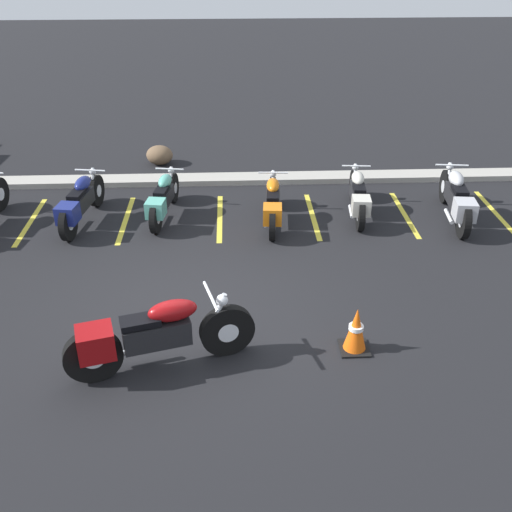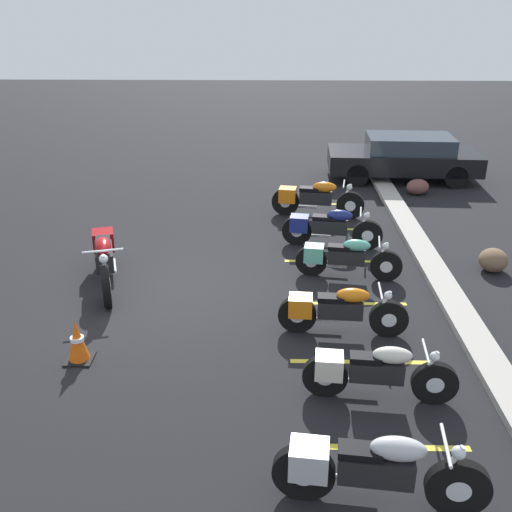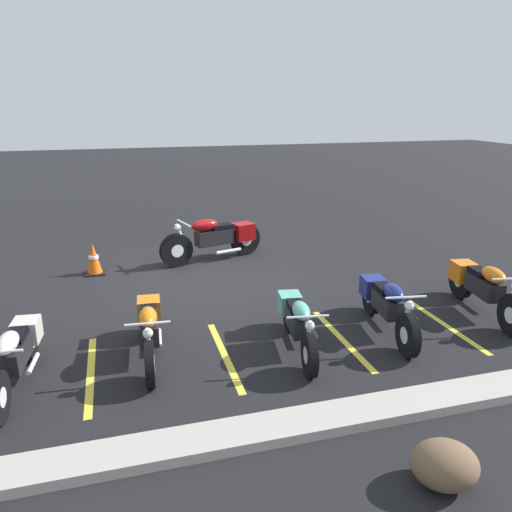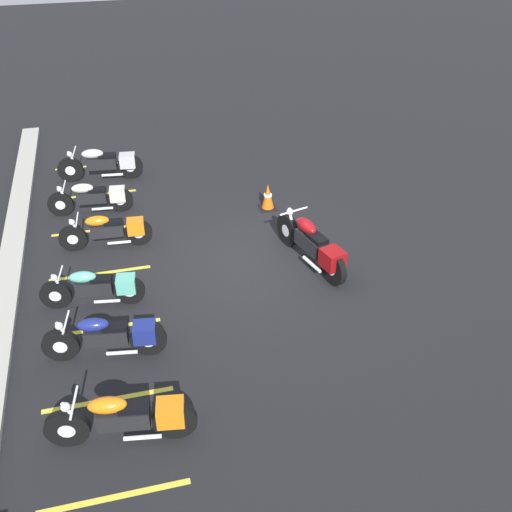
{
  "view_description": "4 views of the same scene",
  "coord_description": "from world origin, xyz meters",
  "px_view_note": "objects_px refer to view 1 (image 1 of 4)",
  "views": [
    {
      "loc": [
        0.65,
        -7.28,
        5.12
      ],
      "look_at": [
        0.97,
        0.14,
        0.92
      ],
      "focal_mm": 42.0,
      "sensor_mm": 36.0,
      "label": 1
    },
    {
      "loc": [
        9.75,
        1.9,
        4.97
      ],
      "look_at": [
        0.16,
        1.7,
        0.79
      ],
      "focal_mm": 42.0,
      "sensor_mm": 36.0,
      "label": 2
    },
    {
      "loc": [
        1.71,
        9.56,
        3.49
      ],
      "look_at": [
        -0.41,
        2.07,
        1.04
      ],
      "focal_mm": 35.0,
      "sensor_mm": 36.0,
      "label": 3
    },
    {
      "loc": [
        -10.42,
        2.65,
        7.33
      ],
      "look_at": [
        -0.48,
        0.13,
        0.49
      ],
      "focal_mm": 42.0,
      "sensor_mm": 36.0,
      "label": 4
    }
  ],
  "objects_px": {
    "landscape_rock_0": "(160,155)",
    "traffic_cone": "(356,331)",
    "parked_bike_1": "(80,202)",
    "parked_bike_4": "(358,196)",
    "parked_bike_3": "(273,203)",
    "motorcycle_maroon_featured": "(151,335)",
    "parked_bike_2": "(163,198)",
    "parked_bike_5": "(457,198)"
  },
  "relations": [
    {
      "from": "motorcycle_maroon_featured",
      "to": "parked_bike_1",
      "type": "bearing_deg",
      "value": 97.31
    },
    {
      "from": "parked_bike_1",
      "to": "parked_bike_3",
      "type": "xyz_separation_m",
      "value": [
        3.63,
        -0.17,
        -0.02
      ]
    },
    {
      "from": "motorcycle_maroon_featured",
      "to": "parked_bike_2",
      "type": "bearing_deg",
      "value": 77.92
    },
    {
      "from": "motorcycle_maroon_featured",
      "to": "traffic_cone",
      "type": "bearing_deg",
      "value": -9.88
    },
    {
      "from": "parked_bike_2",
      "to": "parked_bike_4",
      "type": "xyz_separation_m",
      "value": [
        3.77,
        -0.05,
        0.01
      ]
    },
    {
      "from": "parked_bike_1",
      "to": "parked_bike_3",
      "type": "distance_m",
      "value": 3.64
    },
    {
      "from": "landscape_rock_0",
      "to": "parked_bike_4",
      "type": "bearing_deg",
      "value": -36.21
    },
    {
      "from": "parked_bike_3",
      "to": "parked_bike_4",
      "type": "xyz_separation_m",
      "value": [
        1.68,
        0.3,
        -0.0
      ]
    },
    {
      "from": "parked_bike_1",
      "to": "parked_bike_5",
      "type": "distance_m",
      "value": 7.14
    },
    {
      "from": "parked_bike_1",
      "to": "parked_bike_4",
      "type": "distance_m",
      "value": 5.31
    },
    {
      "from": "motorcycle_maroon_featured",
      "to": "parked_bike_1",
      "type": "height_order",
      "value": "motorcycle_maroon_featured"
    },
    {
      "from": "parked_bike_3",
      "to": "parked_bike_5",
      "type": "xyz_separation_m",
      "value": [
        3.51,
        -0.02,
        0.04
      ]
    },
    {
      "from": "parked_bike_3",
      "to": "parked_bike_5",
      "type": "relative_size",
      "value": 0.91
    },
    {
      "from": "parked_bike_3",
      "to": "parked_bike_4",
      "type": "relative_size",
      "value": 1.0
    },
    {
      "from": "motorcycle_maroon_featured",
      "to": "traffic_cone",
      "type": "xyz_separation_m",
      "value": [
        2.68,
        0.26,
        -0.21
      ]
    },
    {
      "from": "parked_bike_2",
      "to": "parked_bike_4",
      "type": "height_order",
      "value": "parked_bike_4"
    },
    {
      "from": "motorcycle_maroon_featured",
      "to": "parked_bike_2",
      "type": "distance_m",
      "value": 4.49
    },
    {
      "from": "parked_bike_4",
      "to": "parked_bike_1",
      "type": "bearing_deg",
      "value": 96.78
    },
    {
      "from": "parked_bike_4",
      "to": "parked_bike_5",
      "type": "distance_m",
      "value": 1.86
    },
    {
      "from": "parked_bike_2",
      "to": "parked_bike_3",
      "type": "distance_m",
      "value": 2.12
    },
    {
      "from": "parked_bike_5",
      "to": "traffic_cone",
      "type": "bearing_deg",
      "value": 152.07
    },
    {
      "from": "parked_bike_4",
      "to": "motorcycle_maroon_featured",
      "type": "bearing_deg",
      "value": 147.09
    },
    {
      "from": "parked_bike_3",
      "to": "landscape_rock_0",
      "type": "bearing_deg",
      "value": 40.69
    },
    {
      "from": "landscape_rock_0",
      "to": "traffic_cone",
      "type": "bearing_deg",
      "value": -65.31
    },
    {
      "from": "parked_bike_2",
      "to": "parked_bike_3",
      "type": "xyz_separation_m",
      "value": [
        2.09,
        -0.34,
        0.01
      ]
    },
    {
      "from": "parked_bike_1",
      "to": "parked_bike_2",
      "type": "distance_m",
      "value": 1.55
    },
    {
      "from": "motorcycle_maroon_featured",
      "to": "parked_bike_1",
      "type": "relative_size",
      "value": 1.13
    },
    {
      "from": "landscape_rock_0",
      "to": "traffic_cone",
      "type": "xyz_separation_m",
      "value": [
        3.31,
        -7.2,
        0.09
      ]
    },
    {
      "from": "parked_bike_1",
      "to": "parked_bike_5",
      "type": "bearing_deg",
      "value": -82.84
    },
    {
      "from": "parked_bike_1",
      "to": "landscape_rock_0",
      "type": "bearing_deg",
      "value": -11.75
    },
    {
      "from": "parked_bike_1",
      "to": "traffic_cone",
      "type": "relative_size",
      "value": 3.23
    },
    {
      "from": "parked_bike_2",
      "to": "parked_bike_3",
      "type": "height_order",
      "value": "parked_bike_3"
    },
    {
      "from": "parked_bike_1",
      "to": "landscape_rock_0",
      "type": "distance_m",
      "value": 3.38
    },
    {
      "from": "motorcycle_maroon_featured",
      "to": "parked_bike_3",
      "type": "bearing_deg",
      "value": 50.74
    },
    {
      "from": "parked_bike_2",
      "to": "parked_bike_5",
      "type": "bearing_deg",
      "value": -85.19
    },
    {
      "from": "parked_bike_4",
      "to": "landscape_rock_0",
      "type": "relative_size",
      "value": 3.22
    },
    {
      "from": "parked_bike_1",
      "to": "parked_bike_2",
      "type": "height_order",
      "value": "parked_bike_1"
    },
    {
      "from": "motorcycle_maroon_featured",
      "to": "parked_bike_1",
      "type": "xyz_separation_m",
      "value": [
        -1.81,
        4.31,
        -0.07
      ]
    },
    {
      "from": "parked_bike_1",
      "to": "parked_bike_4",
      "type": "xyz_separation_m",
      "value": [
        5.31,
        0.13,
        -0.02
      ]
    },
    {
      "from": "parked_bike_2",
      "to": "parked_bike_3",
      "type": "bearing_deg",
      "value": -90.81
    },
    {
      "from": "landscape_rock_0",
      "to": "traffic_cone",
      "type": "relative_size",
      "value": 0.96
    },
    {
      "from": "motorcycle_maroon_featured",
      "to": "parked_bike_5",
      "type": "xyz_separation_m",
      "value": [
        5.33,
        4.12,
        -0.04
      ]
    }
  ]
}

